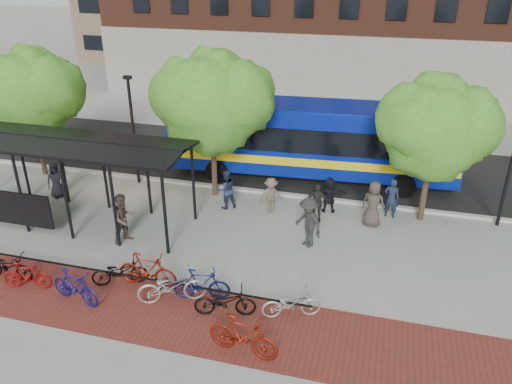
% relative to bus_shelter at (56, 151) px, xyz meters
% --- Properties ---
extents(ground, '(160.00, 160.00, 0.00)m').
position_rel_bus_shelter_xyz_m(ground, '(8.13, 0.48, -3.00)').
color(ground, '#9E9E99').
rests_on(ground, ground).
extents(asphalt_street, '(160.00, 8.00, 0.01)m').
position_rel_bus_shelter_xyz_m(asphalt_street, '(8.13, 8.48, -2.99)').
color(asphalt_street, black).
rests_on(asphalt_street, ground).
extents(curb, '(160.00, 0.25, 0.12)m').
position_rel_bus_shelter_xyz_m(curb, '(8.13, 4.48, -2.94)').
color(curb, '#B7B7B2').
rests_on(curb, ground).
extents(brick_strip, '(24.00, 3.00, 0.01)m').
position_rel_bus_shelter_xyz_m(brick_strip, '(6.13, -4.52, -3.00)').
color(brick_strip, maroon).
rests_on(brick_strip, ground).
extents(bike_rack_rail, '(12.00, 0.05, 0.95)m').
position_rel_bus_shelter_xyz_m(bike_rack_rail, '(4.83, -3.62, -3.00)').
color(bike_rack_rail, black).
rests_on(bike_rack_rail, ground).
extents(bus_shelter, '(10.60, 3.07, 3.60)m').
position_rel_bus_shelter_xyz_m(bus_shelter, '(0.00, 0.00, 0.00)').
color(bus_shelter, black).
rests_on(bus_shelter, ground).
extents(tree_a, '(4.90, 4.00, 6.18)m').
position_rel_bus_shelter_xyz_m(tree_a, '(-3.77, 3.83, 1.24)').
color(tree_a, '#382619').
rests_on(tree_a, ground).
extents(tree_b, '(5.15, 4.20, 6.47)m').
position_rel_bus_shelter_xyz_m(tree_b, '(5.23, 3.83, 1.46)').
color(tree_b, '#382619').
rests_on(tree_b, ground).
extents(tree_c, '(4.66, 3.80, 5.92)m').
position_rel_bus_shelter_xyz_m(tree_c, '(14.22, 3.83, 1.06)').
color(tree_c, '#382619').
rests_on(tree_c, ground).
extents(lamp_post_left, '(0.35, 0.20, 5.12)m').
position_rel_bus_shelter_xyz_m(lamp_post_left, '(1.13, 4.08, -0.25)').
color(lamp_post_left, black).
rests_on(lamp_post_left, ground).
extents(lamp_post_right, '(0.35, 0.20, 5.12)m').
position_rel_bus_shelter_xyz_m(lamp_post_right, '(17.13, 4.08, -0.25)').
color(lamp_post_right, black).
rests_on(lamp_post_right, ground).
extents(bus, '(13.68, 3.91, 3.65)m').
position_rel_bus_shelter_xyz_m(bus, '(8.96, 6.93, -0.90)').
color(bus, '#081D9A').
rests_on(bus, ground).
extents(bike_0, '(1.84, 0.65, 0.96)m').
position_rel_bus_shelter_xyz_m(bike_0, '(0.64, -4.23, -2.52)').
color(bike_0, black).
rests_on(bike_0, ground).
extents(bike_1, '(1.68, 0.77, 0.97)m').
position_rel_bus_shelter_xyz_m(bike_1, '(1.62, -4.55, -2.51)').
color(bike_1, '#9B0E0F').
rests_on(bike_1, ground).
extents(bike_3, '(1.96, 0.94, 1.13)m').
position_rel_bus_shelter_xyz_m(bike_3, '(3.55, -4.75, -2.43)').
color(bike_3, navy).
rests_on(bike_3, ground).
extents(bike_4, '(1.92, 1.34, 0.96)m').
position_rel_bus_shelter_xyz_m(bike_4, '(4.41, -3.54, -2.52)').
color(bike_4, black).
rests_on(bike_4, ground).
extents(bike_5, '(2.04, 0.59, 1.23)m').
position_rel_bus_shelter_xyz_m(bike_5, '(5.36, -3.40, -2.39)').
color(bike_5, maroon).
rests_on(bike_5, ground).
extents(bike_6, '(2.28, 1.59, 1.14)m').
position_rel_bus_shelter_xyz_m(bike_6, '(6.45, -3.93, -2.43)').
color(bike_6, '#9D9D9F').
rests_on(bike_6, ground).
extents(bike_7, '(1.89, 0.87, 1.10)m').
position_rel_bus_shelter_xyz_m(bike_7, '(7.30, -3.57, -2.45)').
color(bike_7, navy).
rests_on(bike_7, ground).
extents(bike_8, '(1.98, 1.09, 0.99)m').
position_rel_bus_shelter_xyz_m(bike_8, '(8.26, -4.12, -2.50)').
color(bike_8, black).
rests_on(bike_8, ground).
extents(bike_9, '(2.11, 0.85, 1.23)m').
position_rel_bus_shelter_xyz_m(bike_9, '(9.26, -5.55, -2.38)').
color(bike_9, maroon).
rests_on(bike_9, ground).
extents(bike_10, '(1.91, 1.24, 0.95)m').
position_rel_bus_shelter_xyz_m(bike_10, '(10.20, -3.66, -2.53)').
color(bike_10, '#B4B4B7').
rests_on(bike_10, ground).
extents(pedestrian_0, '(0.91, 0.96, 1.65)m').
position_rel_bus_shelter_xyz_m(pedestrian_0, '(-1.61, 1.66, -2.17)').
color(pedestrian_0, black).
rests_on(pedestrian_0, ground).
extents(pedestrian_2, '(1.08, 1.04, 1.75)m').
position_rel_bus_shelter_xyz_m(pedestrian_2, '(6.06, 2.65, -2.12)').
color(pedestrian_2, '#202C4C').
rests_on(pedestrian_2, ground).
extents(pedestrian_3, '(1.18, 1.06, 1.59)m').
position_rel_bus_shelter_xyz_m(pedestrian_3, '(8.01, 2.72, -2.20)').
color(pedestrian_3, brown).
rests_on(pedestrian_3, ground).
extents(pedestrian_4, '(1.00, 0.50, 1.64)m').
position_rel_bus_shelter_xyz_m(pedestrian_4, '(9.97, 2.53, -2.18)').
color(pedestrian_4, '#282828').
rests_on(pedestrian_4, ground).
extents(pedestrian_5, '(1.50, 0.66, 1.56)m').
position_rel_bus_shelter_xyz_m(pedestrian_5, '(10.36, 3.45, -2.22)').
color(pedestrian_5, black).
rests_on(pedestrian_5, ground).
extents(pedestrian_6, '(1.06, 0.82, 1.94)m').
position_rel_bus_shelter_xyz_m(pedestrian_6, '(12.20, 2.72, -2.03)').
color(pedestrian_6, '#3E3632').
rests_on(pedestrian_6, ground).
extents(pedestrian_7, '(0.66, 0.46, 1.73)m').
position_rel_bus_shelter_xyz_m(pedestrian_7, '(12.88, 3.66, -2.14)').
color(pedestrian_7, '#1B253F').
rests_on(pedestrian_7, ground).
extents(pedestrian_8, '(1.11, 1.20, 1.97)m').
position_rel_bus_shelter_xyz_m(pedestrian_8, '(3.25, -1.02, -2.01)').
color(pedestrian_8, '#4C3F39').
rests_on(pedestrian_8, ground).
extents(pedestrian_9, '(1.46, 1.37, 1.98)m').
position_rel_bus_shelter_xyz_m(pedestrian_9, '(9.97, 0.50, -2.01)').
color(pedestrian_9, '#282828').
rests_on(pedestrian_9, ground).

